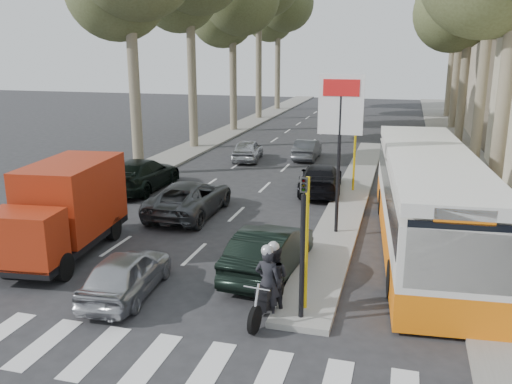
# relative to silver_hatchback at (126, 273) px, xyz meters

# --- Properties ---
(ground) EXTENTS (120.00, 120.00, 0.00)m
(ground) POSITION_rel_silver_hatchback_xyz_m (1.52, 1.25, -0.62)
(ground) COLOR #28282B
(ground) RESTS_ON ground
(sidewalk_right) EXTENTS (3.20, 70.00, 0.12)m
(sidewalk_right) POSITION_rel_silver_hatchback_xyz_m (10.12, 26.25, -0.56)
(sidewalk_right) COLOR gray
(sidewalk_right) RESTS_ON ground
(median_left) EXTENTS (2.40, 64.00, 0.12)m
(median_left) POSITION_rel_silver_hatchback_xyz_m (-6.48, 29.25, -0.56)
(median_left) COLOR gray
(median_left) RESTS_ON ground
(traffic_island) EXTENTS (1.50, 26.00, 0.16)m
(traffic_island) POSITION_rel_silver_hatchback_xyz_m (4.77, 12.25, -0.54)
(traffic_island) COLOR gray
(traffic_island) RESTS_ON ground
(billboard) EXTENTS (1.50, 12.10, 5.60)m
(billboard) POSITION_rel_silver_hatchback_xyz_m (4.77, 6.25, 3.08)
(billboard) COLOR yellow
(billboard) RESTS_ON ground
(traffic_light_island) EXTENTS (0.16, 0.41, 3.60)m
(traffic_light_island) POSITION_rel_silver_hatchback_xyz_m (4.77, -0.25, 1.86)
(traffic_light_island) COLOR black
(traffic_light_island) RESTS_ON ground
(tree_l_e) EXTENTS (7.40, 7.20, 14.49)m
(tree_l_e) POSITION_rel_silver_hatchback_xyz_m (-6.45, 45.36, 10.10)
(tree_l_e) COLOR #6B604C
(tree_l_e) RESTS_ON ground
(tree_r_e) EXTENTS (7.40, 7.20, 14.10)m
(tree_r_e) POSITION_rel_silver_hatchback_xyz_m (10.75, 43.36, 9.76)
(tree_r_e) COLOR #6B604C
(tree_r_e) RESTS_ON ground
(silver_hatchback) EXTENTS (1.77, 3.77, 1.25)m
(silver_hatchback) POSITION_rel_silver_hatchback_xyz_m (0.00, 0.00, 0.00)
(silver_hatchback) COLOR #AAABB2
(silver_hatchback) RESTS_ON ground
(dark_hatchback) EXTENTS (1.90, 4.46, 1.43)m
(dark_hatchback) POSITION_rel_silver_hatchback_xyz_m (3.32, 2.38, 0.09)
(dark_hatchback) COLOR black
(dark_hatchback) RESTS_ON ground
(queue_car_a) EXTENTS (2.26, 4.89, 1.36)m
(queue_car_a) POSITION_rel_silver_hatchback_xyz_m (-1.15, 7.25, 0.06)
(queue_car_a) COLOR #43464A
(queue_car_a) RESTS_ON ground
(queue_car_b) EXTENTS (2.28, 4.71, 1.32)m
(queue_car_b) POSITION_rel_silver_hatchback_xyz_m (3.32, 11.98, 0.04)
(queue_car_b) COLOR black
(queue_car_b) RESTS_ON ground
(queue_car_c) EXTENTS (1.93, 3.86, 1.26)m
(queue_car_c) POSITION_rel_silver_hatchback_xyz_m (-1.95, 18.12, 0.01)
(queue_car_c) COLOR #ADB1B6
(queue_car_c) RESTS_ON ground
(queue_car_d) EXTENTS (1.29, 3.60, 1.18)m
(queue_car_d) POSITION_rel_silver_hatchback_xyz_m (1.35, 19.47, -0.03)
(queue_car_d) COLOR #4E5055
(queue_car_d) RESTS_ON ground
(queue_car_e) EXTENTS (2.06, 5.07, 1.47)m
(queue_car_e) POSITION_rel_silver_hatchback_xyz_m (-4.78, 10.25, 0.11)
(queue_car_e) COLOR black
(queue_car_e) RESTS_ON ground
(red_truck) EXTENTS (2.62, 5.62, 2.90)m
(red_truck) POSITION_rel_silver_hatchback_xyz_m (-3.31, 2.24, 0.91)
(red_truck) COLOR black
(red_truck) RESTS_ON ground
(city_bus) EXTENTS (3.67, 12.39, 3.22)m
(city_bus) POSITION_rel_silver_hatchback_xyz_m (7.72, 5.84, 1.07)
(city_bus) COLOR orange
(city_bus) RESTS_ON ground
(motorcycle) EXTENTS (0.88, 2.24, 1.91)m
(motorcycle) POSITION_rel_silver_hatchback_xyz_m (3.95, -0.01, 0.24)
(motorcycle) COLOR black
(motorcycle) RESTS_ON ground
(pedestrian_near) EXTENTS (1.18, 1.09, 1.85)m
(pedestrian_near) POSITION_rel_silver_hatchback_xyz_m (9.93, 6.40, 0.42)
(pedestrian_near) COLOR #3C344E
(pedestrian_near) RESTS_ON sidewalk_right
(pedestrian_far) EXTENTS (1.18, 1.04, 1.70)m
(pedestrian_far) POSITION_rel_silver_hatchback_xyz_m (8.94, 14.50, 0.35)
(pedestrian_far) COLOR #63594A
(pedestrian_far) RESTS_ON sidewalk_right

